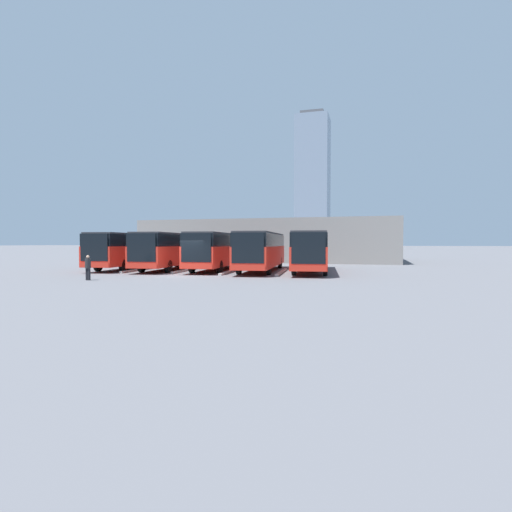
% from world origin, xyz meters
% --- Properties ---
extents(ground_plane, '(600.00, 600.00, 0.00)m').
position_xyz_m(ground_plane, '(0.00, 0.00, 0.00)').
color(ground_plane, '#5B5B60').
extents(bus_0, '(3.93, 12.54, 3.15)m').
position_xyz_m(bus_0, '(-8.06, -6.35, 1.77)').
color(bus_0, red).
rests_on(bus_0, ground_plane).
extents(curb_divider_0, '(1.06, 6.99, 0.15)m').
position_xyz_m(curb_divider_0, '(-6.04, -4.52, 0.07)').
color(curb_divider_0, '#B2B2AD').
rests_on(curb_divider_0, ground_plane).
extents(bus_1, '(3.93, 12.54, 3.15)m').
position_xyz_m(bus_1, '(-4.03, -5.97, 1.77)').
color(bus_1, red).
rests_on(bus_1, ground_plane).
extents(curb_divider_1, '(1.06, 6.99, 0.15)m').
position_xyz_m(curb_divider_1, '(-2.01, -4.14, 0.07)').
color(curb_divider_1, '#B2B2AD').
rests_on(curb_divider_1, ground_plane).
extents(bus_2, '(3.93, 12.54, 3.15)m').
position_xyz_m(bus_2, '(-0.00, -6.51, 1.77)').
color(bus_2, red).
rests_on(bus_2, ground_plane).
extents(curb_divider_2, '(1.06, 6.99, 0.15)m').
position_xyz_m(curb_divider_2, '(2.01, -4.68, 0.07)').
color(curb_divider_2, '#B2B2AD').
rests_on(curb_divider_2, ground_plane).
extents(bus_3, '(3.93, 12.54, 3.15)m').
position_xyz_m(bus_3, '(4.03, -5.85, 1.77)').
color(bus_3, red).
rests_on(bus_3, ground_plane).
extents(curb_divider_3, '(1.06, 6.99, 0.15)m').
position_xyz_m(curb_divider_3, '(6.04, -4.03, 0.07)').
color(curb_divider_3, '#B2B2AD').
rests_on(curb_divider_3, ground_plane).
extents(bus_4, '(3.93, 12.54, 3.15)m').
position_xyz_m(bus_4, '(8.05, -5.82, 1.77)').
color(bus_4, red).
rests_on(bus_4, ground_plane).
extents(pedestrian, '(0.42, 0.42, 1.55)m').
position_xyz_m(pedestrian, '(4.19, 4.82, 0.83)').
color(pedestrian, black).
rests_on(pedestrian, ground_plane).
extents(station_building, '(31.72, 15.68, 5.18)m').
position_xyz_m(station_building, '(0.00, -25.05, 2.61)').
color(station_building, gray).
rests_on(station_building, ground_plane).
extents(office_tower, '(19.39, 19.39, 80.48)m').
position_xyz_m(office_tower, '(22.44, -216.79, 39.64)').
color(office_tower, '#7F8EA3').
rests_on(office_tower, ground_plane).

